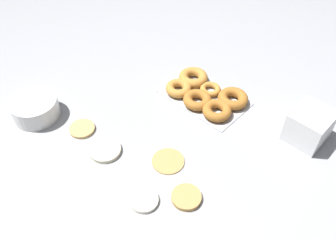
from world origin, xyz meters
TOP-DOWN VIEW (x-y plane):
  - ground_plane at (0.00, 0.00)m, footprint 3.00×3.00m
  - pancake_0 at (0.22, 0.13)m, footprint 0.09×0.09m
  - pancake_1 at (0.09, 0.13)m, footprint 0.10×0.10m
  - pancake_2 at (-0.14, 0.18)m, footprint 0.09×0.09m
  - pancake_3 at (-0.09, 0.02)m, footprint 0.11×0.11m
  - pancake_4 at (-0.23, 0.08)m, footprint 0.09×0.09m
  - donut_tray at (0.01, -0.29)m, footprint 0.32×0.21m
  - batter_bowl at (0.39, 0.19)m, footprint 0.17×0.17m
  - container_stack at (-0.36, -0.37)m, footprint 0.12×0.13m

SIDE VIEW (x-z plane):
  - ground_plane at x=0.00m, z-range 0.00..0.00m
  - pancake_3 at x=-0.09m, z-range 0.00..0.01m
  - pancake_0 at x=0.22m, z-range 0.00..0.01m
  - pancake_2 at x=-0.14m, z-range 0.00..0.01m
  - pancake_1 at x=0.09m, z-range 0.00..0.01m
  - pancake_4 at x=-0.23m, z-range 0.00..0.01m
  - donut_tray at x=0.01m, z-range 0.00..0.04m
  - batter_bowl at x=0.39m, z-range 0.00..0.07m
  - container_stack at x=-0.36m, z-range 0.00..0.11m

